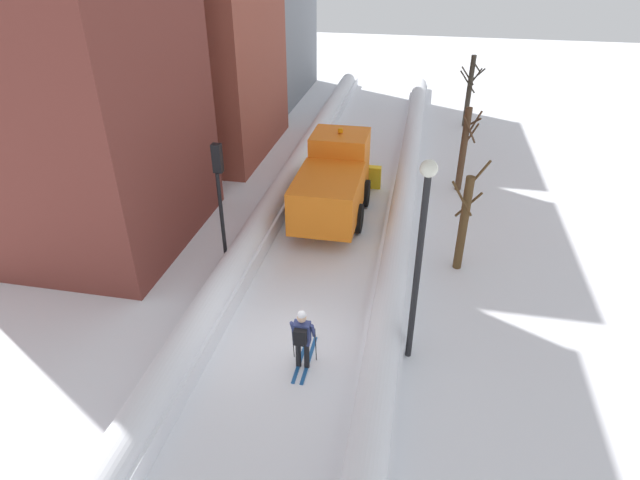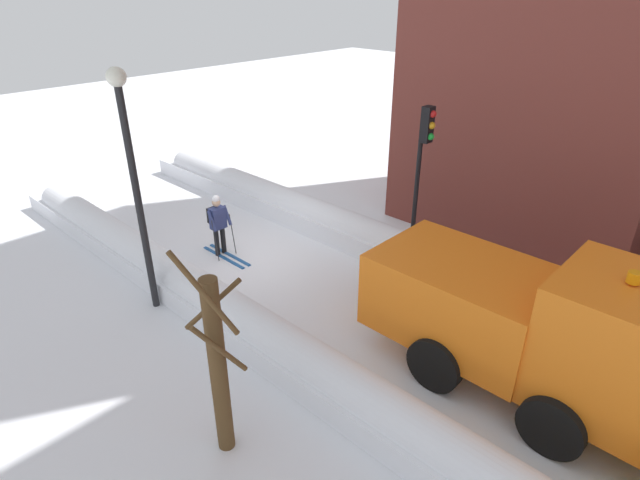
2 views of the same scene
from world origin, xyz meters
TOP-DOWN VIEW (x-y plane):
  - ground_plane at (0.00, 10.00)m, footprint 80.00×80.00m
  - plow_truck at (-0.18, 7.79)m, footprint 3.20×5.98m
  - skier at (0.51, -0.68)m, footprint 0.62×1.80m
  - traffic_light_pole at (-3.04, 3.52)m, footprint 0.28×0.42m
  - street_lamp at (3.17, 0.30)m, footprint 0.40×0.40m
  - bare_tree_near at (4.56, 4.91)m, footprint 1.08×1.12m

SIDE VIEW (x-z plane):
  - ground_plane at x=0.00m, z-range 0.00..0.00m
  - skier at x=0.51m, z-range 0.10..1.91m
  - plow_truck at x=-0.18m, z-range -0.08..3.04m
  - bare_tree_near at x=4.56m, z-range -0.21..3.70m
  - traffic_light_pole at x=-3.04m, z-range 0.87..5.15m
  - street_lamp at x=3.17m, z-range 0.71..6.26m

